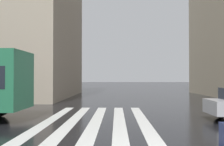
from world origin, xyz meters
TOP-DOWN VIEW (x-y plane):
  - zebra_crossing at (4.00, 1.90)m, footprint 13.00×4.50m

SIDE VIEW (x-z plane):
  - zebra_crossing at x=4.00m, z-range 0.00..0.01m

